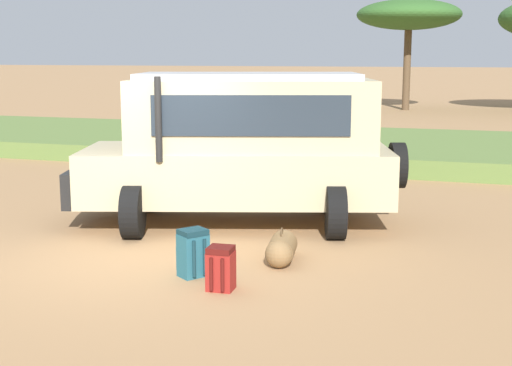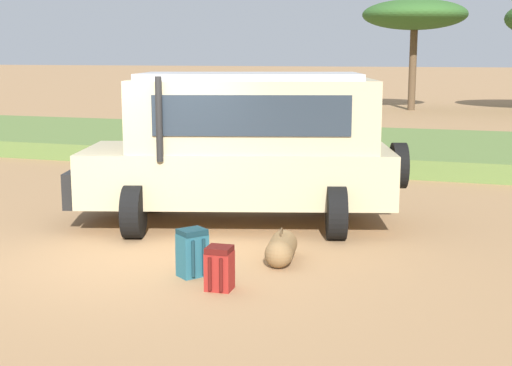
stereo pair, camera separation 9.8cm
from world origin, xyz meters
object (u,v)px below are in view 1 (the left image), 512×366
Objects in this scene: safari_vehicle at (243,145)px; duffel_bag_low_black_case at (282,248)px; acacia_tree_far_left at (409,15)px; backpack_beside_front_wheel at (193,253)px; backpack_cluster_center at (221,269)px.

duffel_bag_low_black_case is at bearing -57.86° from safari_vehicle.
duffel_bag_low_black_case is 0.17× the size of acacia_tree_far_left.
backpack_beside_front_wheel is 0.11× the size of acacia_tree_far_left.
safari_vehicle is 3.50m from backpack_cluster_center.
backpack_beside_front_wheel is 0.65× the size of duffel_bag_low_black_case.
backpack_cluster_center is 1.37m from duffel_bag_low_black_case.
backpack_beside_front_wheel is at bearing -133.12° from duffel_bag_low_black_case.
backpack_cluster_center is at bearing -75.37° from safari_vehicle.
backpack_beside_front_wheel is 1.15× the size of backpack_cluster_center.
backpack_beside_front_wheel is (0.32, -2.85, -1.00)m from safari_vehicle.
backpack_cluster_center is (0.84, -3.23, -1.04)m from safari_vehicle.
safari_vehicle is 2.52m from duffel_bag_low_black_case.
acacia_tree_far_left is (-1.50, 27.54, 4.44)m from duffel_bag_low_black_case.
safari_vehicle reaches higher than duffel_bag_low_black_case.
backpack_beside_front_wheel is 0.65m from backpack_cluster_center.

